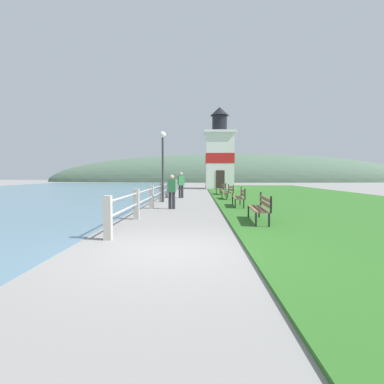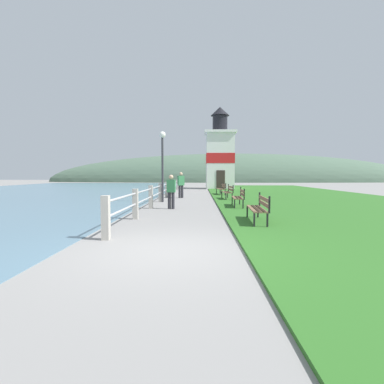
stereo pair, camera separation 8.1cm
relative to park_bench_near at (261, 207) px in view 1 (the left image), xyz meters
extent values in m
plane|color=gray|center=(-2.61, -3.48, -0.54)|extent=(160.00, 160.00, 0.00)
cube|color=#2D6623|center=(5.00, 10.70, -0.51)|extent=(12.00, 42.54, 0.06)
cube|color=#A8A399|center=(-4.13, -2.48, -0.01)|extent=(0.18, 0.18, 1.06)
cube|color=#A8A399|center=(-4.13, 0.82, -0.01)|extent=(0.18, 0.18, 1.06)
cube|color=#A8A399|center=(-4.13, 4.12, -0.01)|extent=(0.18, 0.18, 1.06)
cube|color=#A8A399|center=(-4.13, 7.42, -0.01)|extent=(0.18, 0.18, 1.06)
cube|color=#A8A399|center=(-4.13, 10.72, -0.01)|extent=(0.18, 0.18, 1.06)
cube|color=#A8A399|center=(-4.13, 14.02, -0.01)|extent=(0.18, 0.18, 1.06)
cube|color=#A8A399|center=(-4.13, 17.33, -0.01)|extent=(0.18, 0.18, 1.06)
cube|color=#A8A399|center=(-4.13, 20.63, -0.01)|extent=(0.18, 0.18, 1.06)
cylinder|color=#B2B2B7|center=(-4.13, 9.07, 0.36)|extent=(0.06, 23.11, 0.06)
cylinder|color=#B2B2B7|center=(-4.13, 9.07, -0.01)|extent=(0.06, 23.11, 0.06)
cube|color=brown|center=(-0.24, 0.01, -0.07)|extent=(0.22, 1.97, 0.04)
cube|color=brown|center=(-0.09, 0.00, -0.07)|extent=(0.22, 1.97, 0.04)
cube|color=brown|center=(0.06, 0.00, -0.07)|extent=(0.22, 1.97, 0.04)
cube|color=brown|center=(0.14, -0.01, 0.25)|extent=(0.16, 1.96, 0.11)
cube|color=brown|center=(0.14, -0.01, 0.09)|extent=(0.16, 1.96, 0.11)
cube|color=black|center=(-0.33, -0.94, -0.31)|extent=(0.05, 0.05, 0.45)
cube|color=black|center=(-0.22, 0.97, -0.31)|extent=(0.05, 0.05, 0.45)
cube|color=black|center=(0.04, -0.96, -0.31)|extent=(0.05, 0.05, 0.45)
cube|color=black|center=(0.15, 0.95, -0.31)|extent=(0.05, 0.05, 0.45)
cube|color=black|center=(0.09, -0.96, 0.16)|extent=(0.05, 0.05, 0.49)
cube|color=black|center=(0.20, 0.95, 0.16)|extent=(0.05, 0.05, 0.49)
cube|color=brown|center=(-0.27, 4.58, -0.07)|extent=(0.20, 1.84, 0.04)
cube|color=brown|center=(-0.12, 4.57, -0.07)|extent=(0.20, 1.84, 0.04)
cube|color=brown|center=(0.03, 4.57, -0.07)|extent=(0.20, 1.84, 0.04)
cube|color=brown|center=(0.11, 4.56, 0.25)|extent=(0.15, 1.84, 0.11)
cube|color=brown|center=(0.11, 4.56, 0.09)|extent=(0.15, 1.84, 0.11)
cube|color=black|center=(-0.35, 3.69, -0.31)|extent=(0.05, 0.05, 0.45)
cube|color=black|center=(-0.26, 5.47, -0.31)|extent=(0.05, 0.05, 0.45)
cube|color=black|center=(0.02, 3.67, -0.31)|extent=(0.05, 0.05, 0.45)
cube|color=black|center=(0.11, 5.46, -0.31)|extent=(0.05, 0.05, 0.45)
cube|color=black|center=(0.07, 3.67, 0.16)|extent=(0.05, 0.05, 0.49)
cube|color=black|center=(0.16, 5.45, 0.16)|extent=(0.05, 0.05, 0.49)
cube|color=brown|center=(-0.36, 8.88, -0.07)|extent=(0.24, 1.67, 0.04)
cube|color=brown|center=(-0.22, 8.89, -0.07)|extent=(0.24, 1.67, 0.04)
cube|color=brown|center=(-0.07, 8.90, -0.07)|extent=(0.24, 1.67, 0.04)
cube|color=brown|center=(0.02, 8.91, 0.25)|extent=(0.18, 1.66, 0.11)
cube|color=brown|center=(0.02, 8.91, 0.09)|extent=(0.18, 1.66, 0.11)
cube|color=black|center=(-0.34, 8.07, -0.31)|extent=(0.05, 0.05, 0.45)
cube|color=black|center=(-0.46, 9.68, -0.31)|extent=(0.05, 0.05, 0.45)
cube|color=black|center=(0.03, 8.10, -0.31)|extent=(0.05, 0.05, 0.45)
cube|color=black|center=(-0.09, 9.71, -0.31)|extent=(0.05, 0.05, 0.45)
cube|color=black|center=(0.08, 8.10, 0.16)|extent=(0.05, 0.05, 0.49)
cube|color=black|center=(-0.04, 9.71, 0.16)|extent=(0.05, 0.05, 0.49)
cube|color=brown|center=(-0.44, 13.10, -0.07)|extent=(0.28, 1.82, 0.04)
cube|color=brown|center=(-0.30, 13.11, -0.07)|extent=(0.28, 1.82, 0.04)
cube|color=brown|center=(-0.15, 13.12, -0.07)|extent=(0.28, 1.82, 0.04)
cube|color=brown|center=(-0.06, 13.13, 0.25)|extent=(0.22, 1.82, 0.11)
cube|color=brown|center=(-0.06, 13.13, 0.09)|extent=(0.22, 1.82, 0.11)
cube|color=black|center=(-0.40, 12.21, -0.31)|extent=(0.05, 0.05, 0.45)
cube|color=black|center=(-0.56, 13.98, -0.31)|extent=(0.05, 0.05, 0.45)
cube|color=black|center=(-0.03, 12.25, -0.31)|extent=(0.05, 0.05, 0.45)
cube|color=black|center=(-0.19, 14.01, -0.31)|extent=(0.05, 0.05, 0.45)
cube|color=black|center=(0.02, 12.25, 0.16)|extent=(0.05, 0.05, 0.49)
cube|color=black|center=(-0.14, 14.01, 0.16)|extent=(0.05, 0.05, 0.49)
cube|color=white|center=(0.32, 23.39, 2.44)|extent=(2.93, 2.93, 5.95)
cube|color=red|center=(0.32, 23.39, 2.74)|extent=(2.97, 2.97, 1.07)
cube|color=white|center=(0.32, 23.39, 5.54)|extent=(3.37, 3.37, 0.25)
cylinder|color=black|center=(0.32, 23.39, 6.52)|extent=(1.61, 1.61, 1.71)
cone|color=black|center=(0.32, 23.39, 7.85)|extent=(2.02, 2.02, 0.94)
cube|color=#332823|center=(0.32, 21.91, 0.46)|extent=(0.90, 0.06, 2.00)
cylinder|color=#28282D|center=(-3.26, 3.96, -0.16)|extent=(0.14, 0.14, 0.76)
cylinder|color=#28282D|center=(-3.09, 3.94, -0.16)|extent=(0.14, 0.14, 0.76)
cube|color=#337A47|center=(-3.18, 3.95, 0.50)|extent=(0.40, 0.25, 0.57)
sphere|color=tan|center=(-3.18, 3.95, 0.91)|extent=(0.20, 0.20, 0.20)
cylinder|color=#28282D|center=(-3.21, 10.23, -0.12)|extent=(0.16, 0.16, 0.84)
cylinder|color=#28282D|center=(-3.04, 10.32, -0.12)|extent=(0.16, 0.16, 0.84)
cube|color=#337A47|center=(-3.13, 10.28, 0.61)|extent=(0.48, 0.40, 0.63)
sphere|color=tan|center=(-3.13, 10.28, 1.06)|extent=(0.23, 0.23, 0.23)
cylinder|color=#333338|center=(-3.98, 7.35, 1.26)|extent=(0.12, 0.12, 3.60)
sphere|color=white|center=(-3.98, 7.35, 3.24)|extent=(0.36, 0.36, 0.36)
ellipsoid|color=#4C6651|center=(5.39, 54.88, -0.54)|extent=(80.00, 16.00, 12.00)
camera|label=1|loc=(-1.98, -9.49, 1.02)|focal=28.00mm
camera|label=2|loc=(-1.90, -9.48, 1.02)|focal=28.00mm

